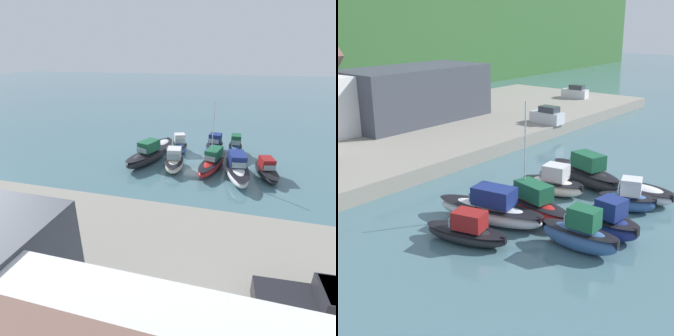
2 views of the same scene
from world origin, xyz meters
TOP-DOWN VIEW (x-y plane):
  - ground_plane at (0.00, 0.00)m, footprint 320.00×320.00m
  - moored_boat_0 at (-9.22, 4.39)m, footprint 3.34×6.20m
  - moored_boat_1 at (-5.86, 5.26)m, footprint 3.81×8.77m
  - moored_boat_2 at (-2.93, 3.85)m, footprint 3.82×8.51m
  - moored_boat_3 at (1.70, 4.86)m, footprint 3.11×5.71m
  - moored_boat_4 at (5.46, 3.98)m, footprint 4.86×8.39m
  - moored_boat_5 at (-5.49, -1.90)m, footprint 1.91×5.39m
  - moored_boat_6 at (-2.58, -2.32)m, footprint 2.81×5.00m
  - moored_boat_7 at (2.39, -1.47)m, footprint 3.36×4.74m
  - moored_boat_8 at (5.04, -1.66)m, footprint 2.98×5.31m
  - pickup_truck_0 at (-9.78, 23.83)m, footprint 4.84×2.26m

SIDE VIEW (x-z plane):
  - ground_plane at x=0.00m, z-range 0.00..0.00m
  - moored_boat_8 at x=5.04m, z-range 0.04..1.30m
  - moored_boat_0 at x=-9.22m, z-range -0.32..1.92m
  - moored_boat_7 at x=2.39m, z-range -0.35..2.26m
  - moored_boat_3 at x=1.70m, z-range -0.35..2.27m
  - moored_boat_2 at x=-2.93m, z-range -3.28..5.22m
  - moored_boat_6 at x=-2.58m, z-range -0.36..2.39m
  - moored_boat_1 at x=-5.86m, z-range -0.36..2.40m
  - moored_boat_5 at x=-5.49m, z-range -0.38..2.57m
  - moored_boat_4 at x=5.46m, z-range -0.38..2.58m
  - pickup_truck_0 at x=-9.78m, z-range 1.31..3.21m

